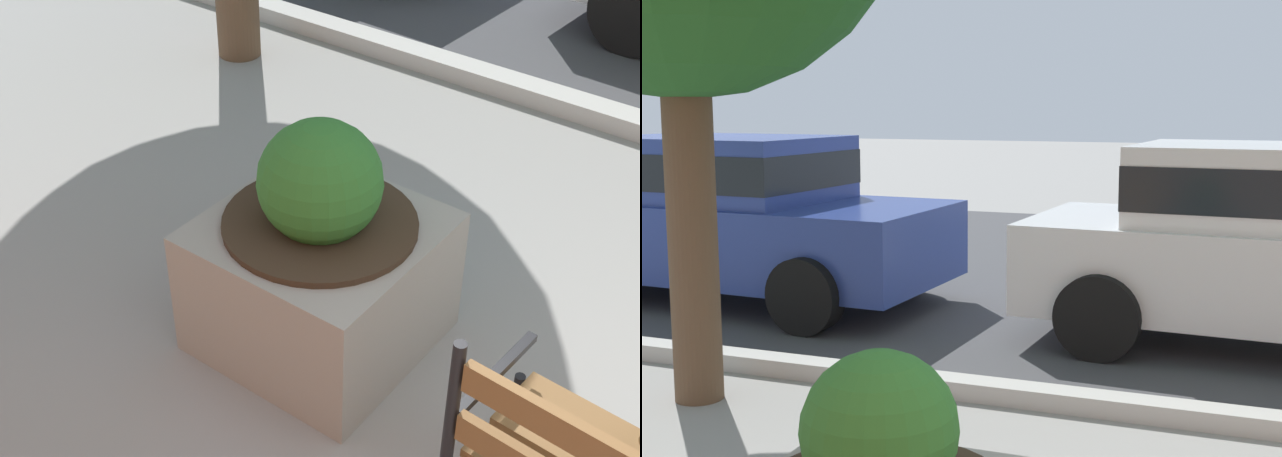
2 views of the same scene
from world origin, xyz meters
TOP-DOWN VIEW (x-y plane):
  - parked_car_blue at (-5.75, 4.79)m, footprint 4.18×2.08m

SIDE VIEW (x-z plane):
  - parked_car_blue at x=-5.75m, z-range 0.06..1.62m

